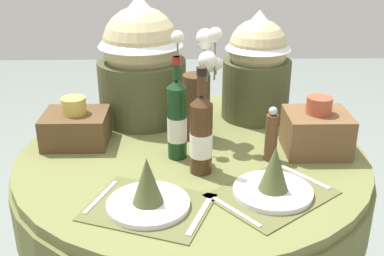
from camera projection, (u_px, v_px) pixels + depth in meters
name	position (u px, v px, depth m)	size (l,w,h in m)	color
dining_table	(192.00, 187.00, 1.76)	(1.26, 1.26, 0.74)	olive
place_setting_left	(148.00, 194.00, 1.35)	(0.41, 0.36, 0.16)	brown
place_setting_right	(273.00, 181.00, 1.42)	(0.43, 0.42, 0.16)	brown
flower_vase	(200.00, 89.00, 1.74)	(0.18, 0.16, 0.43)	#47331E
wine_bottle_left	(177.00, 119.00, 1.61)	(0.07, 0.07, 0.36)	#143819
wine_bottle_right	(201.00, 134.00, 1.52)	(0.07, 0.07, 0.36)	#422814
pepper_mill	(271.00, 136.00, 1.61)	(0.04, 0.04, 0.20)	brown
gift_tub_back_left	(141.00, 56.00, 1.90)	(0.36, 0.36, 0.51)	#474C2D
gift_tub_back_right	(257.00, 62.00, 1.93)	(0.28, 0.28, 0.44)	#474C2D
woven_basket_side_left	(76.00, 126.00, 1.75)	(0.23, 0.20, 0.18)	brown
woven_basket_side_right	(316.00, 131.00, 1.68)	(0.22, 0.20, 0.21)	brown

